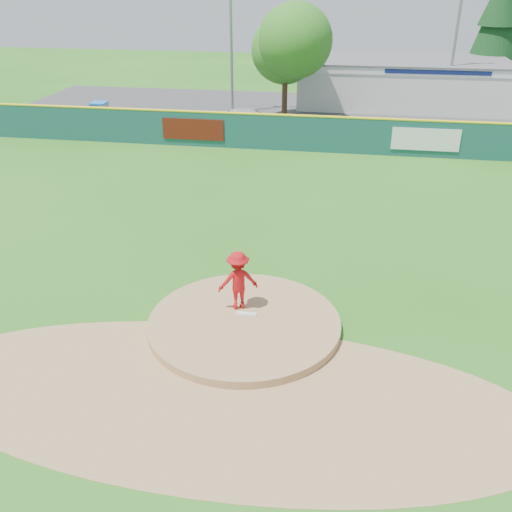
% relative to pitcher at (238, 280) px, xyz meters
% --- Properties ---
extents(ground, '(120.00, 120.00, 0.00)m').
position_rel_pitcher_xyz_m(ground, '(0.29, -0.66, -1.15)').
color(ground, '#286B19').
rests_on(ground, ground).
extents(pitchers_mound, '(5.50, 5.50, 0.50)m').
position_rel_pitcher_xyz_m(pitchers_mound, '(0.29, -0.66, -1.15)').
color(pitchers_mound, '#9E774C').
rests_on(pitchers_mound, ground).
extents(pitching_rubber, '(0.60, 0.15, 0.04)m').
position_rel_pitcher_xyz_m(pitching_rubber, '(0.29, -0.36, -0.88)').
color(pitching_rubber, white).
rests_on(pitching_rubber, pitchers_mound).
extents(infield_dirt_arc, '(15.40, 15.40, 0.01)m').
position_rel_pitcher_xyz_m(infield_dirt_arc, '(0.29, -3.66, -1.14)').
color(infield_dirt_arc, '#9E774C').
rests_on(infield_dirt_arc, ground).
extents(parking_lot, '(44.00, 16.00, 0.02)m').
position_rel_pitcher_xyz_m(parking_lot, '(0.29, 26.34, -1.14)').
color(parking_lot, '#38383A').
rests_on(parking_lot, ground).
extents(pitcher, '(1.33, 1.06, 1.80)m').
position_rel_pitcher_xyz_m(pitcher, '(0.00, 0.00, 0.00)').
color(pitcher, '#B40F14').
rests_on(pitcher, pitchers_mound).
extents(van, '(5.96, 3.88, 1.53)m').
position_rel_pitcher_xyz_m(van, '(-3.29, 20.43, -0.37)').
color(van, silver).
rests_on(van, parking_lot).
extents(pool_building_grp, '(15.20, 8.20, 3.31)m').
position_rel_pitcher_xyz_m(pool_building_grp, '(6.29, 31.34, 0.51)').
color(pool_building_grp, silver).
rests_on(pool_building_grp, ground).
extents(fence_banners, '(16.56, 0.04, 1.20)m').
position_rel_pitcher_xyz_m(fence_banners, '(0.38, 17.26, -0.15)').
color(fence_banners, '#57170C').
rests_on(fence_banners, ground).
extents(playground_slide, '(0.96, 2.72, 1.50)m').
position_rel_pitcher_xyz_m(playground_slide, '(-13.48, 21.11, -0.39)').
color(playground_slide, '#1A7FE2').
rests_on(playground_slide, ground).
extents(outfield_fence, '(40.00, 0.14, 2.07)m').
position_rel_pitcher_xyz_m(outfield_fence, '(0.29, 17.34, -0.06)').
color(outfield_fence, '#164845').
rests_on(outfield_fence, ground).
extents(deciduous_tree, '(5.60, 5.60, 7.36)m').
position_rel_pitcher_xyz_m(deciduous_tree, '(-1.71, 24.34, 3.40)').
color(deciduous_tree, '#382314').
rests_on(deciduous_tree, ground).
extents(conifer_tree, '(4.40, 4.40, 9.50)m').
position_rel_pitcher_xyz_m(conifer_tree, '(13.29, 35.34, 4.39)').
color(conifer_tree, '#382314').
rests_on(conifer_tree, ground).
extents(light_pole_left, '(1.75, 0.25, 11.00)m').
position_rel_pitcher_xyz_m(light_pole_left, '(-5.71, 26.34, 4.90)').
color(light_pole_left, gray).
rests_on(light_pole_left, ground).
extents(light_pole_right, '(1.75, 0.25, 10.00)m').
position_rel_pitcher_xyz_m(light_pole_right, '(9.29, 28.34, 4.39)').
color(light_pole_right, gray).
rests_on(light_pole_right, ground).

